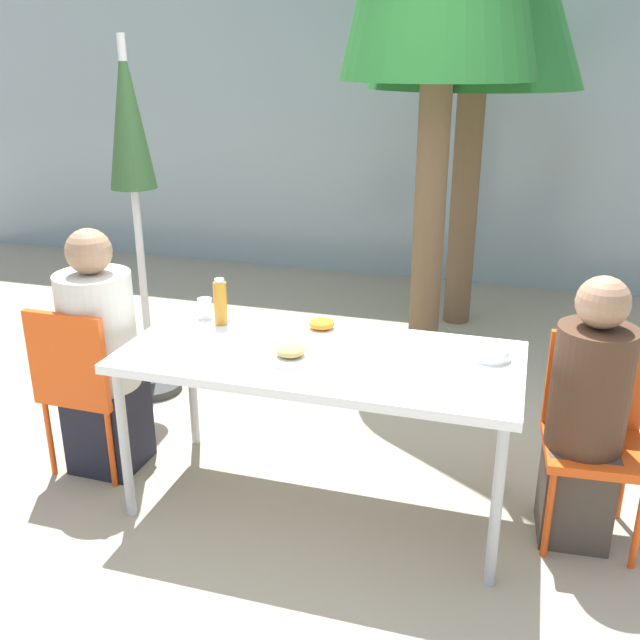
% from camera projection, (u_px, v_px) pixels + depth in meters
% --- Properties ---
extents(ground_plane, '(24.00, 24.00, 0.00)m').
position_uv_depth(ground_plane, '(320.00, 502.00, 3.29)').
color(ground_plane, tan).
extents(building_facade, '(10.00, 0.20, 3.00)m').
position_uv_depth(building_facade, '(445.00, 109.00, 6.11)').
color(building_facade, '#89999E').
rests_on(building_facade, ground).
extents(dining_table, '(1.69, 0.77, 0.75)m').
position_uv_depth(dining_table, '(320.00, 365.00, 3.05)').
color(dining_table, white).
rests_on(dining_table, ground).
extents(chair_left, '(0.41, 0.41, 0.86)m').
position_uv_depth(chair_left, '(84.00, 378.00, 3.37)').
color(chair_left, '#E54C14').
rests_on(chair_left, ground).
extents(person_left, '(0.35, 0.35, 1.21)m').
position_uv_depth(person_left, '(101.00, 360.00, 3.40)').
color(person_left, black).
rests_on(person_left, ground).
extents(chair_right, '(0.43, 0.43, 0.86)m').
position_uv_depth(chair_right, '(594.00, 423.00, 2.96)').
color(chair_right, '#E54C14').
rests_on(chair_right, ground).
extents(person_right, '(0.31, 0.31, 1.16)m').
position_uv_depth(person_right, '(586.00, 420.00, 2.88)').
color(person_right, '#473D33').
rests_on(person_right, ground).
extents(closed_umbrella, '(0.36, 0.36, 2.04)m').
position_uv_depth(closed_umbrella, '(131.00, 152.00, 3.88)').
color(closed_umbrella, '#333333').
rests_on(closed_umbrella, ground).
extents(plate_0, '(0.22, 0.22, 0.06)m').
position_uv_depth(plate_0, '(322.00, 327.00, 3.26)').
color(plate_0, white).
rests_on(plate_0, dining_table).
extents(plate_1, '(0.22, 0.22, 0.06)m').
position_uv_depth(plate_1, '(291.00, 354.00, 2.96)').
color(plate_1, white).
rests_on(plate_1, dining_table).
extents(bottle, '(0.06, 0.06, 0.22)m').
position_uv_depth(bottle, '(220.00, 302.00, 3.31)').
color(bottle, '#B7751E').
rests_on(bottle, dining_table).
extents(drinking_cup, '(0.07, 0.07, 0.10)m').
position_uv_depth(drinking_cup, '(205.00, 308.00, 3.42)').
color(drinking_cup, white).
rests_on(drinking_cup, dining_table).
extents(salad_bowl, '(0.15, 0.15, 0.05)m').
position_uv_depth(salad_bowl, '(492.00, 353.00, 2.96)').
color(salad_bowl, white).
rests_on(salad_bowl, dining_table).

